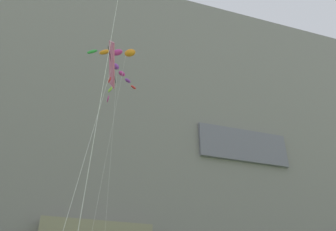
# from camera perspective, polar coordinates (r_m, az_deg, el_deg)

# --- Properties ---
(cliff_face) EXTENTS (180.00, 28.88, 65.55)m
(cliff_face) POSITION_cam_1_polar(r_m,az_deg,el_deg) (70.32, -11.44, -5.38)
(cliff_face) COLOR slate
(cliff_face) RESTS_ON ground
(kite_windsock_upper_right) EXTENTS (3.75, 6.32, 28.30)m
(kite_windsock_upper_right) POSITION_cam_1_polar(r_m,az_deg,el_deg) (40.81, -7.54, 6.72)
(kite_windsock_upper_right) COLOR purple
(kite_windsock_upper_right) RESTS_ON ground
(kite_windsock_far_left) EXTENTS (5.48, 7.87, 30.38)m
(kite_windsock_far_left) POSITION_cam_1_polar(r_m,az_deg,el_deg) (40.84, -8.01, 9.98)
(kite_windsock_far_left) COLOR orange
(kite_windsock_far_left) RESTS_ON ground
(kite_diamond_low_left) EXTENTS (2.24, 5.38, 15.10)m
(kite_diamond_low_left) POSITION_cam_1_polar(r_m,az_deg,el_deg) (17.48, -9.13, 7.79)
(kite_diamond_low_left) COLOR pink
(kite_diamond_low_left) RESTS_ON ground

